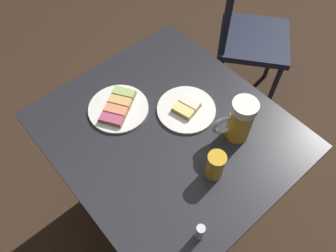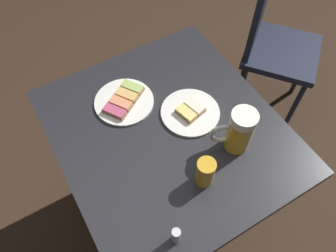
{
  "view_description": "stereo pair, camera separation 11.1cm",
  "coord_description": "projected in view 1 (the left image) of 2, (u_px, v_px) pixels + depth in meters",
  "views": [
    {
      "loc": [
        -0.4,
        -0.47,
        1.71
      ],
      "look_at": [
        0.0,
        0.0,
        0.78
      ],
      "focal_mm": 35.24,
      "sensor_mm": 36.0,
      "label": 1
    },
    {
      "loc": [
        -0.31,
        -0.53,
        1.71
      ],
      "look_at": [
        0.0,
        0.0,
        0.78
      ],
      "focal_mm": 35.24,
      "sensor_mm": 36.0,
      "label": 2
    }
  ],
  "objects": [
    {
      "name": "ground_plane",
      "position": [
        168.0,
        207.0,
        1.76
      ],
      "size": [
        6.0,
        6.0,
        0.0
      ],
      "primitive_type": "plane",
      "color": "#382619"
    },
    {
      "name": "cafe_table",
      "position": [
        168.0,
        152.0,
        1.26
      ],
      "size": [
        0.74,
        0.82,
        0.76
      ],
      "color": "black",
      "rests_on": "ground_plane"
    },
    {
      "name": "plate_near",
      "position": [
        118.0,
        108.0,
        1.17
      ],
      "size": [
        0.21,
        0.21,
        0.03
      ],
      "color": "white",
      "rests_on": "cafe_table"
    },
    {
      "name": "plate_far",
      "position": [
        186.0,
        109.0,
        1.17
      ],
      "size": [
        0.21,
        0.21,
        0.03
      ],
      "color": "white",
      "rests_on": "cafe_table"
    },
    {
      "name": "beer_mug",
      "position": [
        239.0,
        120.0,
        1.05
      ],
      "size": [
        0.13,
        0.09,
        0.17
      ],
      "color": "gold",
      "rests_on": "cafe_table"
    },
    {
      "name": "beer_glass_small",
      "position": [
        215.0,
        165.0,
        0.99
      ],
      "size": [
        0.06,
        0.06,
        0.1
      ],
      "primitive_type": "cylinder",
      "color": "gold",
      "rests_on": "cafe_table"
    },
    {
      "name": "salt_shaker",
      "position": [
        200.0,
        232.0,
        0.9
      ],
      "size": [
        0.03,
        0.03,
        0.07
      ],
      "primitive_type": "cylinder",
      "color": "silver",
      "rests_on": "cafe_table"
    },
    {
      "name": "cafe_chair",
      "position": [
        244.0,
        28.0,
        1.78
      ],
      "size": [
        0.53,
        0.53,
        0.91
      ],
      "rotation": [
        0.0,
        0.0,
        -2.47
      ],
      "color": "#1E2338",
      "rests_on": "ground_plane"
    }
  ]
}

